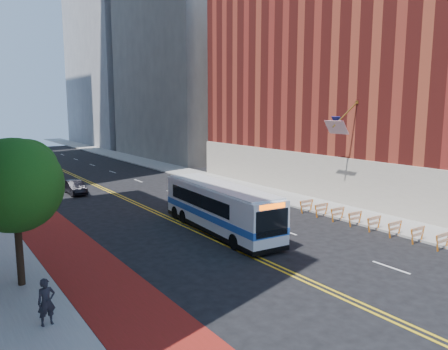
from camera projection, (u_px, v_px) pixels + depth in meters
ground at (295, 275)px, 21.34m from camera, size 160.00×160.00×0.00m
sidewalk_right at (194, 174)px, 52.47m from camera, size 4.00×140.00×0.15m
bus_lane_paint at (11, 194)px, 41.24m from camera, size 3.60×140.00×0.01m
center_line_inner at (94, 185)px, 45.67m from camera, size 0.14×140.00×0.01m
center_line_outer at (97, 185)px, 45.87m from camera, size 0.14×140.00×0.01m
lane_dashes at (113, 172)px, 54.97m from camera, size 0.14×98.20×0.01m
brick_building at (379, 77)px, 41.67m from camera, size 18.73×36.00×22.00m
midrise_right_near at (195, 32)px, 70.17m from camera, size 18.00×26.00×40.00m
midrise_right_far at (127, 16)px, 94.00m from camera, size 20.00×28.00×55.00m
construction_barriers at (364, 219)px, 29.39m from camera, size 1.42×10.91×1.00m
street_tree at (15, 181)px, 19.21m from camera, size 4.20×4.20×6.70m
transit_bus at (219, 207)px, 28.68m from camera, size 3.23×11.48×3.12m
car_a at (25, 199)px, 35.37m from camera, size 3.01×4.68×1.48m
car_b at (75, 187)px, 41.06m from camera, size 1.46×3.94×1.29m
car_c at (37, 178)px, 46.56m from camera, size 2.01×4.49×1.28m
pedestrian at (46, 302)px, 16.10m from camera, size 0.68×0.47×1.78m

